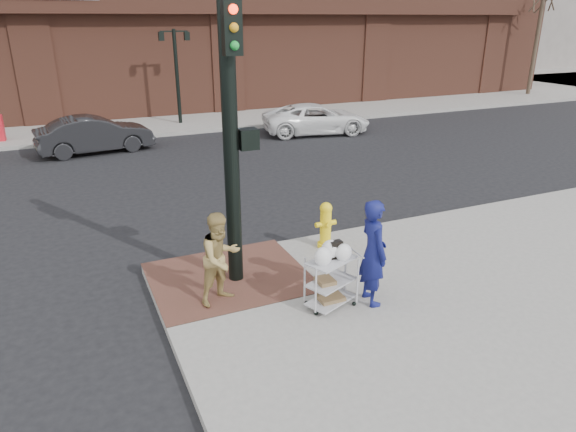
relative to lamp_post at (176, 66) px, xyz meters
name	(u,v)px	position (x,y,z in m)	size (l,w,h in m)	color
ground	(279,300)	(-2.00, -16.00, -2.62)	(220.00, 220.00, 0.00)	black
sidewalk_far	(265,78)	(10.50, 16.00, -2.54)	(65.00, 36.00, 0.15)	gray
brick_curb_ramp	(229,277)	(-2.60, -15.10, -2.46)	(2.80, 2.40, 0.01)	brown
lamp_post	(176,66)	(0.00, 0.00, 0.00)	(1.32, 0.22, 4.00)	black
traffic_signal_pole	(232,133)	(-2.48, -15.23, 0.21)	(0.61, 0.51, 5.00)	black
woman_blue	(373,252)	(-0.71, -16.88, -1.57)	(0.65, 0.43, 1.79)	#111658
pedestrian_tan	(221,258)	(-2.96, -15.85, -1.69)	(0.76, 0.59, 1.56)	#A3894C
sedan_dark	(95,134)	(-3.92, -3.63, -1.96)	(1.40, 4.01, 1.32)	black
minivan_white	(316,119)	(4.86, -3.98, -2.00)	(2.07, 4.48, 1.25)	white
utility_cart	(331,278)	(-1.39, -16.73, -1.96)	(0.92, 0.72, 1.13)	#AFAFB5
fire_hydrant	(326,224)	(-0.37, -14.63, -1.97)	(0.46, 0.32, 0.97)	yellow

